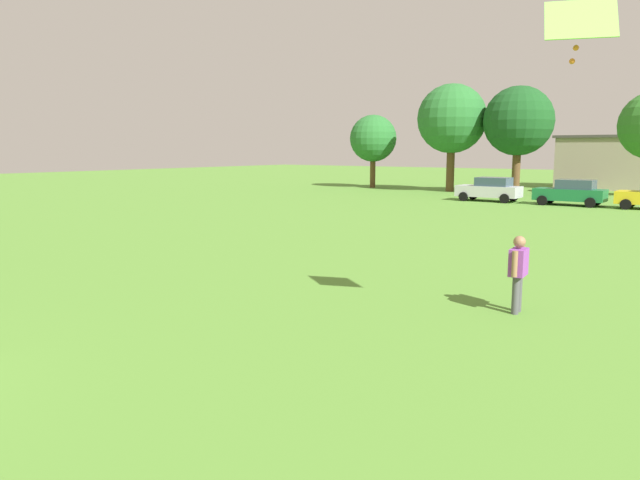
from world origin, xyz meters
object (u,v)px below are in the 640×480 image
object	(u,v)px
parked_car_green_1	(571,192)
parked_car_silver_0	(490,189)
adult_bystander	(518,267)
kite	(580,23)
tree_left	(452,119)
tree_right	(518,121)
tree_far_left	(373,139)

from	to	relation	value
parked_car_green_1	parked_car_silver_0	bearing A→B (deg)	0.11
adult_bystander	kite	distance (m)	5.26
tree_left	tree_right	size ratio (longest dim) A/B	1.06
adult_bystander	tree_left	distance (m)	39.83
adult_bystander	kite	size ratio (longest dim) A/B	1.36
parked_car_green_1	tree_left	xyz separation A→B (m)	(-11.75, 7.64, 5.29)
kite	parked_car_green_1	distance (m)	30.93
kite	parked_car_silver_0	distance (m)	32.55
tree_far_left	tree_right	distance (m)	13.75
parked_car_green_1	tree_far_left	size ratio (longest dim) A/B	0.63
kite	tree_far_left	bearing A→B (deg)	125.17
adult_bystander	tree_far_left	distance (m)	44.30
kite	tree_right	bearing A→B (deg)	109.17
tree_left	parked_car_silver_0	bearing A→B (deg)	-50.32
adult_bystander	tree_right	size ratio (longest dim) A/B	0.20
parked_car_silver_0	tree_far_left	distance (m)	17.07
adult_bystander	tree_far_left	world-z (taller)	tree_far_left
parked_car_green_1	adult_bystander	bearing A→B (deg)	101.15
tree_far_left	tree_right	world-z (taller)	tree_right
tree_far_left	parked_car_green_1	bearing A→B (deg)	-22.56
parked_car_green_1	tree_left	distance (m)	14.98
adult_bystander	tree_left	world-z (taller)	tree_left
tree_far_left	parked_car_silver_0	bearing A→B (deg)	-29.74
adult_bystander	tree_far_left	xyz separation A→B (m)	(-25.36, 36.15, 3.57)
adult_bystander	kite	bearing A→B (deg)	32.87
tree_right	kite	bearing A→B (deg)	-70.83
parked_car_green_1	tree_far_left	xyz separation A→B (m)	(-19.86, 8.25, 3.74)
adult_bystander	tree_right	xyz separation A→B (m)	(-11.67, 35.78, 4.79)
adult_bystander	parked_car_green_1	world-z (taller)	adult_bystander
adult_bystander	tree_far_left	size ratio (longest dim) A/B	0.25
tree_right	tree_far_left	bearing A→B (deg)	178.46
tree_far_left	tree_left	bearing A→B (deg)	-4.30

